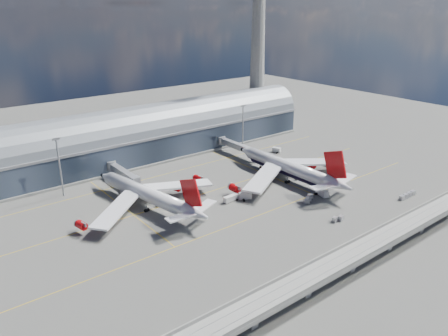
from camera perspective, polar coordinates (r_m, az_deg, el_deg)
ground at (r=175.31m, az=1.59°, el=-5.32°), size 500.00×500.00×0.00m
taxi_lines at (r=191.24m, az=-2.63°, el=-3.02°), size 200.00×80.12×0.01m
terminal at (r=232.53m, az=-10.73°, el=3.98°), size 200.00×30.00×28.00m
control_tower at (r=277.10m, az=4.44°, el=15.44°), size 19.00×19.00×103.00m
guideway at (r=140.21m, az=16.34°, el=-10.95°), size 220.00×8.50×7.20m
floodlight_mast_left at (r=193.85m, az=-20.67°, el=0.28°), size 3.00×0.70×25.70m
floodlight_mast_right at (r=240.28m, az=2.48°, el=5.44°), size 3.00×0.70×25.70m
airliner_left at (r=175.96m, az=-9.74°, el=-3.49°), size 61.49×64.73×19.80m
airliner_right at (r=203.17m, az=8.54°, el=-0.05°), size 65.68×68.61×21.83m
jet_bridge_left at (r=203.53m, az=-13.22°, el=-0.49°), size 4.40×28.00×7.25m
jet_bridge_right at (r=235.05m, az=1.60°, el=2.95°), size 4.40×32.00×7.25m
service_truck_1 at (r=182.89m, az=2.77°, el=-3.67°), size 5.59×4.46×2.95m
service_truck_2 at (r=180.93m, az=0.93°, el=-3.97°), size 7.29×2.60×2.60m
service_truck_3 at (r=190.42m, az=12.69°, el=-3.12°), size 4.02×6.87×3.12m
service_truck_4 at (r=241.81m, az=6.88°, el=2.36°), size 3.52×5.05×2.68m
service_truck_5 at (r=186.90m, az=-10.15°, el=-3.46°), size 5.78×5.26×2.74m
cargo_train_0 at (r=170.80m, az=14.63°, el=-6.44°), size 5.45×2.98×1.77m
cargo_train_1 at (r=200.26m, az=22.83°, el=-3.30°), size 10.93×1.75×1.82m
cargo_train_2 at (r=184.73m, az=10.97°, el=-3.97°), size 8.04×5.01×1.81m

